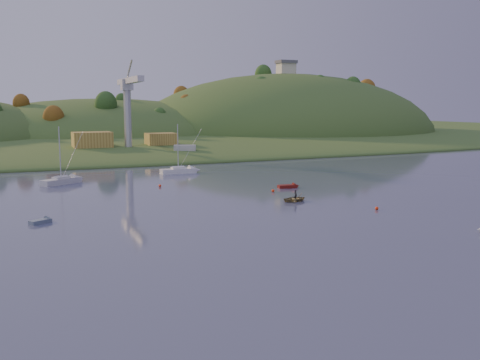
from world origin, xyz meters
name	(u,v)px	position (x,y,z in m)	size (l,w,h in m)	color
ground	(382,271)	(0.00, 0.00, 0.00)	(500.00, 500.00, 0.00)	#333854
far_shore	(77,136)	(0.00, 230.00, 0.00)	(620.00, 220.00, 1.50)	#315120
shore_slope	(98,146)	(0.00, 165.00, 0.00)	(640.00, 150.00, 7.00)	#315120
hill_center	(105,138)	(10.00, 210.00, 0.00)	(140.00, 120.00, 36.00)	#315120
hill_right	(285,136)	(95.00, 195.00, 0.00)	(150.00, 130.00, 60.00)	#315120
hilltop_house	(286,67)	(95.00, 195.00, 33.40)	(9.00, 7.00, 6.45)	beige
hillside_trees	(90,142)	(0.00, 185.00, 0.00)	(280.00, 50.00, 32.00)	#1F4518
wharf	(137,151)	(5.00, 122.00, 1.20)	(42.00, 16.00, 2.40)	slate
shed_west	(92,140)	(-8.00, 123.00, 4.80)	(11.00, 8.00, 4.80)	olive
shed_east	(161,140)	(13.00, 124.00, 4.40)	(9.00, 7.00, 4.00)	olive
dock_crane	(128,98)	(2.00, 118.39, 17.17)	(3.20, 28.00, 20.30)	#B7B7BC
sailboat_near	(61,180)	(-21.77, 68.47, 0.72)	(7.96, 6.31, 11.02)	silver
sailboat_far	(178,170)	(3.53, 75.00, 0.72)	(7.99, 2.78, 10.93)	white
canoe	(296,199)	(10.33, 34.43, 0.40)	(2.77, 3.88, 0.80)	olive
paddler	(296,196)	(10.33, 34.43, 0.77)	(0.56, 0.37, 1.54)	black
red_tender	(291,186)	(16.49, 46.91, 0.29)	(4.19, 1.86, 1.38)	#63130E
grey_dinghy	(45,221)	(-26.94, 33.95, 0.24)	(3.35, 2.66, 1.19)	slate
work_vessel	(185,153)	(15.61, 108.00, 1.32)	(15.33, 10.04, 3.71)	#515F6B
buoy_0	(377,208)	(17.59, 23.55, 0.25)	(0.50, 0.50, 0.50)	#FF340D
buoy_1	(273,191)	(11.14, 43.81, 0.25)	(0.50, 0.50, 0.50)	#FF340D
buoy_2	(160,186)	(-5.38, 57.39, 0.25)	(0.50, 0.50, 0.50)	#FF340D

